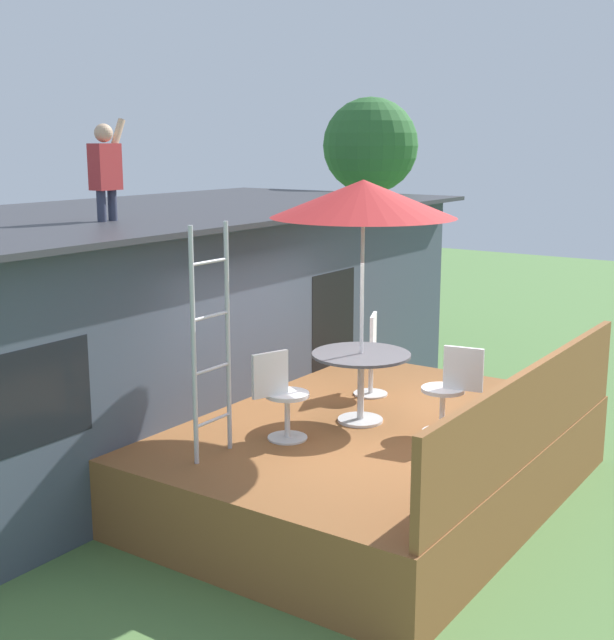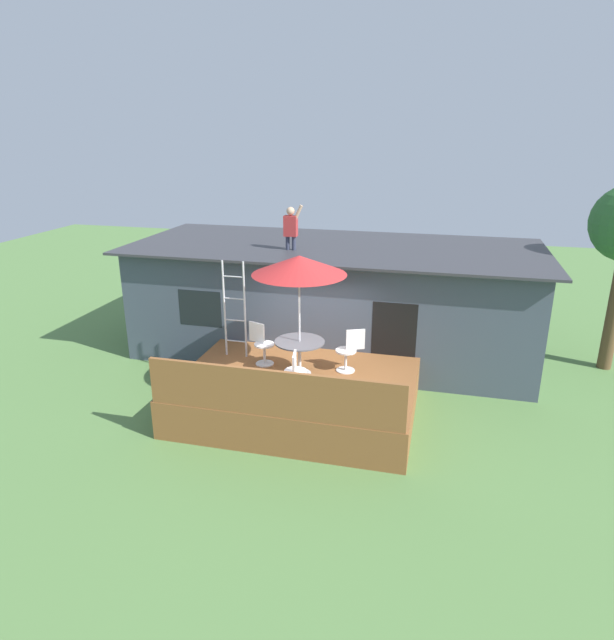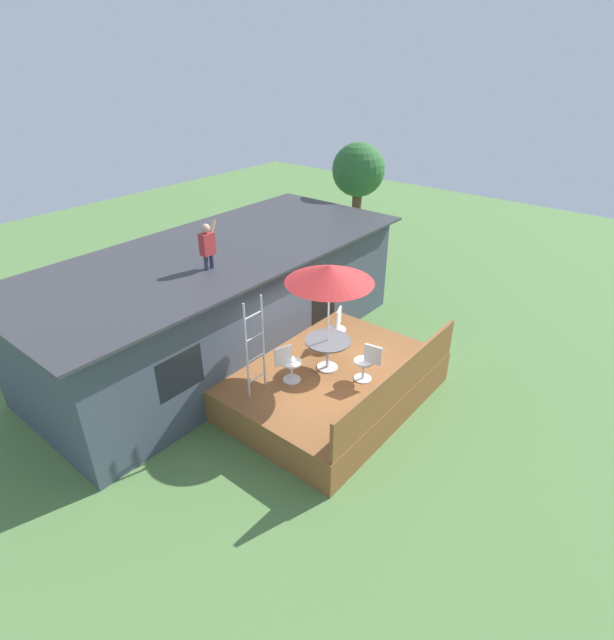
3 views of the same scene
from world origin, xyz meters
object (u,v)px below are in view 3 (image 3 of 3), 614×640
object	(u,v)px
patio_chair_near	(367,362)
patio_table	(328,346)
patio_chair_left	(289,364)
person_figure	(207,243)
patio_umbrella	(330,274)
step_ladder	(255,347)
patio_chair_right	(338,328)
backyard_tree	(358,173)

from	to	relation	value
patio_chair_near	patio_table	bearing A→B (deg)	0.00
patio_table	patio_chair_near	size ratio (longest dim) A/B	1.13
patio_chair_left	person_figure	bearing A→B (deg)	109.54
patio_umbrella	step_ladder	distance (m)	2.16
person_figure	patio_chair_left	world-z (taller)	person_figure
patio_table	patio_chair_left	distance (m)	1.02
person_figure	patio_chair_right	distance (m)	3.69
patio_umbrella	step_ladder	size ratio (longest dim) A/B	1.15
patio_table	patio_umbrella	distance (m)	1.76
person_figure	backyard_tree	xyz separation A→B (m)	(7.80, 1.24, 0.05)
patio_umbrella	backyard_tree	distance (m)	7.93
patio_chair_right	patio_chair_near	xyz separation A→B (m)	(-0.81, -1.38, 0.00)
patio_table	patio_chair_right	size ratio (longest dim) A/B	1.13
patio_chair_right	backyard_tree	size ratio (longest dim) A/B	0.20
patio_chair_near	backyard_tree	distance (m)	8.60
person_figure	patio_chair_left	xyz separation A→B (m)	(-0.02, -2.36, -2.20)
patio_umbrella	patio_chair_right	bearing A→B (deg)	24.10
patio_table	patio_chair_right	distance (m)	1.07
patio_chair_near	backyard_tree	xyz separation A→B (m)	(6.71, 4.89, 2.26)
backyard_tree	step_ladder	bearing A→B (deg)	-158.70
patio_chair_near	backyard_tree	bearing A→B (deg)	-63.61
person_figure	backyard_tree	size ratio (longest dim) A/B	0.25
person_figure	patio_chair_right	bearing A→B (deg)	-50.16
patio_umbrella	backyard_tree	size ratio (longest dim) A/B	0.56
step_ladder	patio_chair_near	size ratio (longest dim) A/B	2.39
patio_table	patio_chair_right	xyz separation A→B (m)	(0.97, 0.43, -0.13)
patio_chair_right	person_figure	bearing A→B (deg)	-74.26
patio_umbrella	person_figure	bearing A→B (deg)	108.95
patio_umbrella	patio_chair_left	distance (m)	2.14
patio_chair_left	backyard_tree	xyz separation A→B (m)	(7.82, 3.60, 2.26)
person_figure	patio_chair_near	distance (m)	4.41
patio_chair_near	backyard_tree	world-z (taller)	backyard_tree
patio_umbrella	patio_chair_right	world-z (taller)	patio_umbrella
step_ladder	patio_chair_left	bearing A→B (deg)	-21.51
patio_chair_near	backyard_tree	size ratio (longest dim) A/B	0.20
patio_table	patio_chair_left	xyz separation A→B (m)	(-0.95, 0.35, -0.13)
person_figure	step_ladder	bearing A→B (deg)	-109.19
patio_chair_near	patio_umbrella	bearing A→B (deg)	0.00
patio_umbrella	person_figure	world-z (taller)	person_figure
patio_chair_left	patio_chair_near	xyz separation A→B (m)	(1.11, -1.29, 0.00)
patio_chair_left	backyard_tree	world-z (taller)	backyard_tree
patio_table	person_figure	size ratio (longest dim) A/B	0.94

